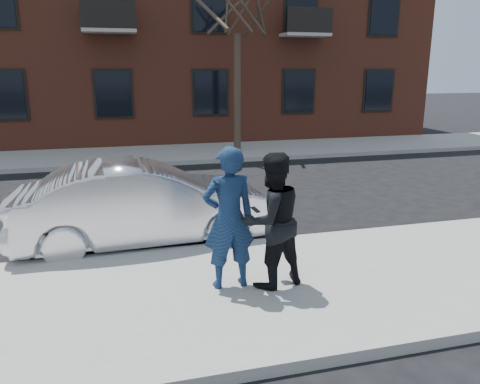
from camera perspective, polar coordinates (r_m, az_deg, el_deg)
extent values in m
plane|color=black|center=(6.72, -14.39, -13.22)|extent=(100.00, 100.00, 0.00)
cube|color=gray|center=(6.46, -14.40, -13.65)|extent=(50.00, 3.50, 0.15)
cube|color=#999691|center=(8.10, -14.61, -7.70)|extent=(50.00, 0.10, 0.15)
cube|color=gray|center=(17.48, -15.01, 4.23)|extent=(50.00, 3.50, 0.15)
cube|color=#999691|center=(15.71, -14.97, 3.10)|extent=(50.00, 0.10, 0.15)
cube|color=brown|center=(24.22, -11.03, 21.31)|extent=(24.00, 10.00, 12.00)
cube|color=black|center=(19.30, -3.58, 11.99)|extent=(1.30, 0.06, 1.70)
cube|color=black|center=(22.10, 16.56, 11.77)|extent=(1.30, 0.06, 1.70)
cube|color=black|center=(19.42, -3.74, 21.47)|extent=(1.30, 0.06, 1.70)
cube|color=black|center=(22.20, 17.19, 20.02)|extent=(1.30, 0.06, 1.70)
cylinder|color=#33291E|center=(17.55, -0.34, 11.92)|extent=(0.26, 0.26, 4.20)
imported|color=silver|center=(8.60, -11.51, -1.38)|extent=(4.68, 1.86, 1.52)
imported|color=navy|center=(6.35, -1.38, -3.22)|extent=(0.75, 0.52, 1.98)
cube|color=black|center=(6.45, -2.39, -0.18)|extent=(0.08, 0.13, 0.08)
imported|color=black|center=(6.41, 3.89, -3.50)|extent=(1.07, 0.93, 1.89)
cube|color=black|center=(6.44, 1.91, -2.16)|extent=(0.12, 0.15, 0.06)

